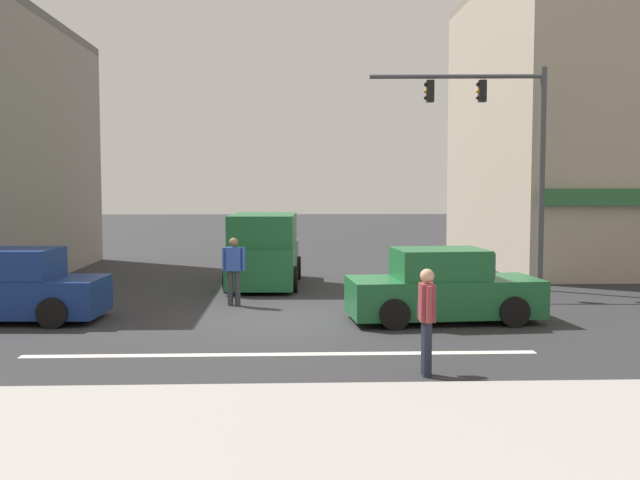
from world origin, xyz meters
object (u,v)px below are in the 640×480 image
at_px(traffic_light_mast, 507,141).
at_px(pedestrian_mid_crossing, 234,267).
at_px(sedan_approaching_near, 443,289).
at_px(van_parked_curbside, 264,252).
at_px(pedestrian_foreground_with_bag, 427,315).
at_px(sedan_waiting_far, 9,288).

relative_size(traffic_light_mast, pedestrian_mid_crossing, 3.71).
bearing_deg(traffic_light_mast, sedan_approaching_near, -120.11).
bearing_deg(sedan_approaching_near, van_parked_curbside, 124.42).
bearing_deg(pedestrian_foreground_with_bag, van_parked_curbside, 105.17).
height_order(pedestrian_foreground_with_bag, pedestrian_mid_crossing, same).
bearing_deg(sedan_waiting_far, van_parked_curbside, 45.71).
xyz_separation_m(van_parked_curbside, pedestrian_foreground_with_bag, (2.86, -10.54, -0.05)).
height_order(traffic_light_mast, pedestrian_foreground_with_bag, traffic_light_mast).
distance_m(van_parked_curbside, pedestrian_foreground_with_bag, 10.92).
height_order(sedan_approaching_near, sedan_waiting_far, same).
relative_size(sedan_approaching_near, pedestrian_mid_crossing, 2.53).
bearing_deg(traffic_light_mast, sedan_waiting_far, -160.58).
bearing_deg(pedestrian_mid_crossing, traffic_light_mast, 18.12).
xyz_separation_m(van_parked_curbside, pedestrian_mid_crossing, (-0.63, -3.65, -0.06)).
height_order(sedan_waiting_far, pedestrian_mid_crossing, pedestrian_mid_crossing).
height_order(sedan_approaching_near, pedestrian_foreground_with_bag, pedestrian_foreground_with_bag).
distance_m(sedan_approaching_near, pedestrian_foreground_with_bag, 4.77).
bearing_deg(sedan_approaching_near, pedestrian_mid_crossing, 154.05).
relative_size(sedan_waiting_far, pedestrian_foreground_with_bag, 2.50).
bearing_deg(traffic_light_mast, pedestrian_foreground_with_bag, -112.88).
xyz_separation_m(traffic_light_mast, pedestrian_mid_crossing, (-7.41, -2.43, -3.23)).
distance_m(van_parked_curbside, sedan_waiting_far, 7.70).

